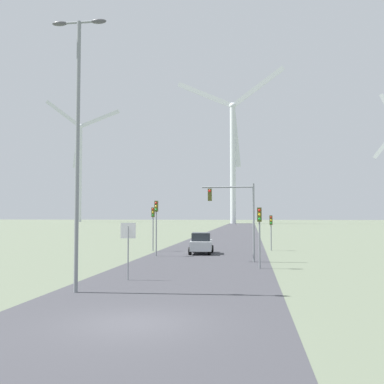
# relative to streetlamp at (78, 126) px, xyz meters

# --- Properties ---
(ground_plane) EXTENTS (600.00, 600.00, 0.00)m
(ground_plane) POSITION_rel_streetlamp_xyz_m (3.91, -5.00, -7.32)
(ground_plane) COLOR #5B6651
(road_surface) EXTENTS (10.00, 240.00, 0.01)m
(road_surface) POSITION_rel_streetlamp_xyz_m (3.91, 43.00, -7.32)
(road_surface) COLOR #38383D
(road_surface) RESTS_ON ground
(streetlamp) EXTENTS (2.53, 0.32, 12.10)m
(streetlamp) POSITION_rel_streetlamp_xyz_m (0.00, 0.00, 0.00)
(streetlamp) COLOR gray
(streetlamp) RESTS_ON ground
(stop_sign_near) EXTENTS (0.81, 0.07, 2.96)m
(stop_sign_near) POSITION_rel_streetlamp_xyz_m (1.26, 3.87, -5.25)
(stop_sign_near) COLOR gray
(stop_sign_near) RESTS_ON ground
(traffic_light_post_near_left) EXTENTS (0.28, 0.34, 4.53)m
(traffic_light_post_near_left) POSITION_rel_streetlamp_xyz_m (-0.14, 17.33, -4.02)
(traffic_light_post_near_left) COLOR gray
(traffic_light_post_near_left) RESTS_ON ground
(traffic_light_post_near_right) EXTENTS (0.28, 0.33, 3.84)m
(traffic_light_post_near_right) POSITION_rel_streetlamp_xyz_m (8.11, 9.85, -4.50)
(traffic_light_post_near_right) COLOR gray
(traffic_light_post_near_right) RESTS_ON ground
(traffic_light_post_mid_left) EXTENTS (0.28, 0.34, 4.07)m
(traffic_light_post_mid_left) POSITION_rel_streetlamp_xyz_m (-1.51, 22.28, -4.34)
(traffic_light_post_mid_left) COLOR gray
(traffic_light_post_mid_left) RESTS_ON ground
(traffic_light_post_mid_right) EXTENTS (0.28, 0.34, 3.33)m
(traffic_light_post_mid_right) POSITION_rel_streetlamp_xyz_m (9.46, 24.35, -4.87)
(traffic_light_post_mid_right) COLOR gray
(traffic_light_post_mid_right) RESTS_ON ground
(traffic_light_mast_overhead) EXTENTS (3.79, 0.35, 5.64)m
(traffic_light_mast_overhead) POSITION_rel_streetlamp_xyz_m (6.46, 13.73, -3.34)
(traffic_light_mast_overhead) COLOR gray
(traffic_light_mast_overhead) RESTS_ON ground
(car_approaching) EXTENTS (2.09, 4.22, 1.83)m
(car_approaching) POSITION_rel_streetlamp_xyz_m (3.27, 20.14, -6.41)
(car_approaching) COLOR #B7BCC1
(car_approaching) RESTS_ON ground
(wind_turbine_far_left) EXTENTS (36.05, 7.67, 60.64)m
(wind_turbine_far_left) POSITION_rel_streetlamp_xyz_m (-76.77, 193.51, 22.05)
(wind_turbine_far_left) COLOR silver
(wind_turbine_far_left) RESTS_ON ground
(wind_turbine_left) EXTENTS (42.87, 4.14, 61.41)m
(wind_turbine_left) POSITION_rel_streetlamp_xyz_m (0.57, 157.52, 22.17)
(wind_turbine_left) COLOR silver
(wind_turbine_left) RESTS_ON ground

